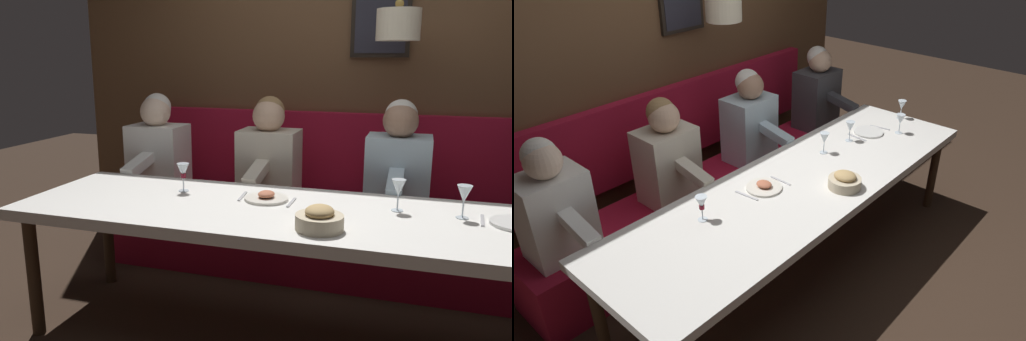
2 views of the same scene
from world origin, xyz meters
TOP-DOWN VIEW (x-y plane):
  - dining_table at (0.00, 0.00)m, footprint 0.90×3.03m
  - banquette_bench at (0.89, 0.00)m, footprint 0.52×3.23m
  - back_wall_panel at (1.46, -0.01)m, footprint 0.59×4.43m
  - diner_near at (0.88, -0.41)m, footprint 0.60×0.40m
  - diner_middle at (0.88, 0.45)m, footprint 0.60×0.40m
  - diner_far at (0.88, 1.31)m, footprint 0.60×0.40m
  - place_setting_0 at (0.13, 0.24)m, footprint 0.24×0.31m
  - wine_glass_0 at (0.12, -0.75)m, footprint 0.07×0.07m
  - wine_glass_1 at (0.15, -0.44)m, footprint 0.07×0.07m
  - wine_glass_2 at (0.16, 0.75)m, footprint 0.07×0.07m
  - bread_bowl at (-0.26, -0.12)m, footprint 0.22×0.22m

SIDE VIEW (x-z plane):
  - banquette_bench at x=0.89m, z-range 0.00..0.45m
  - dining_table at x=0.00m, z-range 0.31..1.05m
  - place_setting_0 at x=0.13m, z-range 0.73..0.78m
  - bread_bowl at x=-0.26m, z-range 0.73..0.85m
  - diner_near at x=0.88m, z-range 0.42..1.21m
  - diner_middle at x=0.88m, z-range 0.42..1.21m
  - diner_far at x=0.88m, z-range 0.42..1.21m
  - wine_glass_2 at x=0.16m, z-range 0.77..0.94m
  - wine_glass_0 at x=0.12m, z-range 0.77..0.94m
  - wine_glass_1 at x=0.15m, z-range 0.77..0.94m
  - back_wall_panel at x=1.46m, z-range -0.09..2.81m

